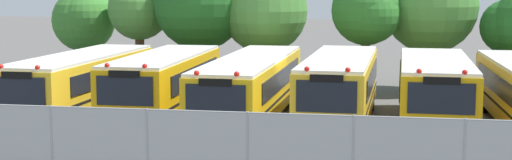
% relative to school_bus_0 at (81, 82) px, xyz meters
% --- Properties ---
extents(ground_plane, '(160.00, 160.00, 0.00)m').
position_rel_school_bus_0_xyz_m(ground_plane, '(8.71, 0.04, -1.37)').
color(ground_plane, '#514F4C').
extents(school_bus_0, '(2.81, 10.21, 2.60)m').
position_rel_school_bus_0_xyz_m(school_bus_0, '(0.00, 0.00, 0.00)').
color(school_bus_0, yellow).
rests_on(school_bus_0, ground_plane).
extents(school_bus_1, '(2.51, 9.26, 2.68)m').
position_rel_school_bus_0_xyz_m(school_bus_1, '(3.55, -0.14, 0.04)').
color(school_bus_1, '#EAA80C').
rests_on(school_bus_1, ground_plane).
extents(school_bus_2, '(2.62, 11.42, 2.61)m').
position_rel_school_bus_0_xyz_m(school_bus_2, '(7.02, -0.06, 0.01)').
color(school_bus_2, yellow).
rests_on(school_bus_2, ground_plane).
extents(school_bus_3, '(2.67, 9.90, 2.73)m').
position_rel_school_bus_0_xyz_m(school_bus_3, '(10.47, -0.10, 0.06)').
color(school_bus_3, yellow).
rests_on(school_bus_3, ground_plane).
extents(school_bus_4, '(2.80, 9.38, 2.67)m').
position_rel_school_bus_0_xyz_m(school_bus_4, '(14.01, 0.12, 0.03)').
color(school_bus_4, '#EAA80C').
rests_on(school_bus_4, ground_plane).
extents(tree_0, '(3.41, 3.43, 5.05)m').
position_rel_school_bus_0_xyz_m(tree_0, '(-3.88, 9.59, 2.03)').
color(tree_0, '#4C3823').
rests_on(tree_0, ground_plane).
extents(tree_1, '(3.25, 3.25, 5.62)m').
position_rel_school_bus_0_xyz_m(tree_1, '(-0.49, 8.80, 2.67)').
color(tree_1, '#4C3823').
rests_on(tree_1, ground_plane).
extents(tree_2, '(4.74, 4.74, 6.70)m').
position_rel_school_bus_0_xyz_m(tree_2, '(2.81, 8.26, 3.11)').
color(tree_2, '#4C3823').
rests_on(tree_2, ground_plane).
extents(tree_3, '(4.31, 4.31, 6.14)m').
position_rel_school_bus_0_xyz_m(tree_3, '(6.22, 8.42, 2.61)').
color(tree_3, '#4C3823').
rests_on(tree_3, ground_plane).
extents(tree_4, '(3.34, 3.37, 5.70)m').
position_rel_school_bus_0_xyz_m(tree_4, '(11.30, 7.62, 2.57)').
color(tree_4, '#4C3823').
rests_on(tree_4, ground_plane).
extents(tree_5, '(4.63, 4.63, 6.55)m').
position_rel_school_bus_0_xyz_m(tree_5, '(14.16, 9.08, 2.92)').
color(tree_5, '#4C3823').
rests_on(tree_5, ground_plane).
extents(chainlink_fence, '(21.91, 0.07, 2.06)m').
position_rel_school_bus_0_xyz_m(chainlink_fence, '(8.65, -9.40, -0.31)').
color(chainlink_fence, '#9EA0A3').
rests_on(chainlink_fence, ground_plane).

